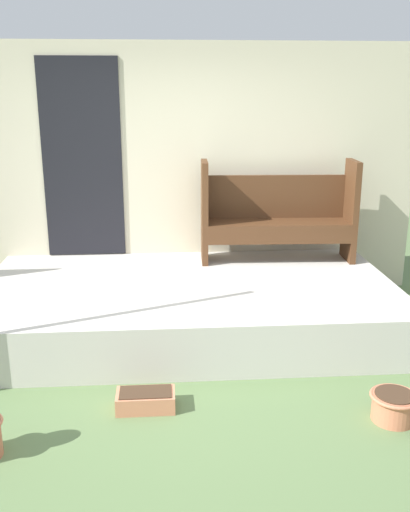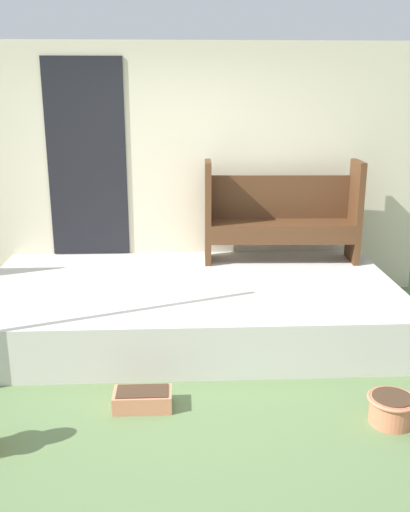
# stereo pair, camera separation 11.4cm
# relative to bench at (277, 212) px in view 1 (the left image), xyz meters

# --- Properties ---
(ground_plane) EXTENTS (24.00, 24.00, 0.00)m
(ground_plane) POSITION_rel_bench_xyz_m (-1.04, -1.72, -0.94)
(ground_plane) COLOR #5B7547
(porch_slab) EXTENTS (3.74, 2.04, 0.44)m
(porch_slab) POSITION_rel_bench_xyz_m (-0.94, -0.70, -0.72)
(porch_slab) COLOR beige
(porch_slab) RESTS_ON ground_plane
(house_wall) EXTENTS (4.94, 0.08, 2.60)m
(house_wall) POSITION_rel_bench_xyz_m (-0.98, 0.34, 0.37)
(house_wall) COLOR beige
(house_wall) RESTS_ON ground_plane
(bench) EXTENTS (1.56, 0.46, 1.02)m
(bench) POSITION_rel_bench_xyz_m (0.00, 0.00, 0.00)
(bench) COLOR #4C2D19
(bench) RESTS_ON porch_slab
(flower_pot_middle) EXTENTS (0.33, 0.33, 0.20)m
(flower_pot_middle) POSITION_rel_bench_xyz_m (0.35, -2.34, -0.83)
(flower_pot_middle) COLOR #C67251
(flower_pot_middle) RESTS_ON ground_plane
(planter_box_rect) EXTENTS (0.41, 0.22, 0.13)m
(planter_box_rect) POSITION_rel_bench_xyz_m (-1.31, -2.07, -0.87)
(planter_box_rect) COLOR tan
(planter_box_rect) RESTS_ON ground_plane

